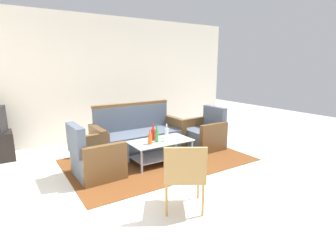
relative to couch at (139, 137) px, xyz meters
The scene contains 13 objects.
ground_plane 1.61m from the couch, 86.18° to the right, with size 14.00×14.00×0.00m, color silver.
wall_back 1.84m from the couch, 85.92° to the left, with size 6.52×0.12×2.80m.
rug 0.70m from the couch, 81.40° to the right, with size 3.21×2.04×0.01m, color brown.
couch is the anchor object (origin of this frame).
armchair_left 1.30m from the couch, 147.38° to the right, with size 0.72×0.78×0.85m.
armchair_right 1.38m from the couch, 21.19° to the right, with size 0.71×0.77×0.85m.
coffee_table 0.74m from the couch, 84.78° to the right, with size 1.10×0.60×0.40m.
bottle_red 0.69m from the couch, 92.92° to the right, with size 0.07×0.07×0.29m.
bottle_orange 0.87m from the couch, 102.92° to the right, with size 0.07×0.07×0.25m.
bottle_clear 0.71m from the couch, 67.07° to the right, with size 0.07×0.07×0.26m.
bottle_green 0.81m from the couch, 92.31° to the right, with size 0.06×0.06×0.31m.
cup 0.84m from the couch, 83.01° to the right, with size 0.08×0.08×0.10m, color silver.
wicker_chair 2.34m from the couch, 103.12° to the right, with size 0.66×0.66×0.84m.
Camera 1 is at (-2.34, -3.00, 1.72)m, focal length 28.14 mm.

